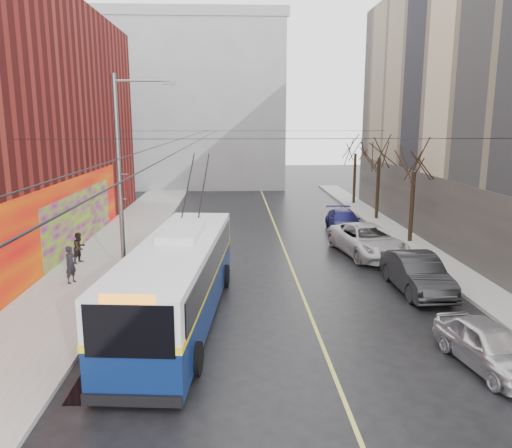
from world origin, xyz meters
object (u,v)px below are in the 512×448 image
at_px(parked_car_b, 417,273).
at_px(parked_car_d, 344,221).
at_px(tree_mid, 380,147).
at_px(pedestrian_a, 71,265).
at_px(tree_near, 415,158).
at_px(parked_car_c, 368,240).
at_px(tree_far, 356,144).
at_px(streetlight_pole, 123,172).
at_px(trolleybus, 178,279).
at_px(pedestrian_b, 80,248).
at_px(following_car, 190,226).
at_px(parked_car_a, 488,345).

bearing_deg(parked_car_b, parked_car_d, 91.36).
bearing_deg(tree_mid, parked_car_b, -99.86).
bearing_deg(pedestrian_a, tree_mid, -26.40).
height_order(tree_near, parked_car_c, tree_near).
bearing_deg(tree_mid, tree_far, 90.00).
bearing_deg(streetlight_pole, tree_near, 21.62).
relative_size(tree_near, pedestrian_a, 3.91).
relative_size(streetlight_pole, parked_car_b, 1.87).
relative_size(tree_far, parked_car_d, 1.38).
xyz_separation_m(tree_near, parked_car_d, (-3.20, 3.28, -4.28)).
xyz_separation_m(parked_car_b, parked_car_c, (-0.53, 5.84, 0.02)).
bearing_deg(parked_car_c, trolleybus, -146.14).
distance_m(tree_near, pedestrian_a, 19.14).
bearing_deg(pedestrian_b, pedestrian_a, -143.45).
bearing_deg(streetlight_pole, trolleybus, -60.68).
relative_size(streetlight_pole, following_car, 2.14).
bearing_deg(pedestrian_b, parked_car_a, -100.44).
bearing_deg(pedestrian_b, tree_mid, -32.66).
bearing_deg(pedestrian_a, parked_car_b, -70.59).
relative_size(tree_near, tree_mid, 0.96).
distance_m(streetlight_pole, tree_near, 16.28).
bearing_deg(following_car, tree_mid, 14.13).
distance_m(tree_near, parked_car_d, 6.27).
height_order(tree_mid, following_car, tree_mid).
bearing_deg(pedestrian_a, streetlight_pole, -40.06).
bearing_deg(pedestrian_b, following_car, -14.06).
height_order(tree_near, tree_far, tree_far).
distance_m(streetlight_pole, trolleybus, 6.71).
height_order(trolleybus, pedestrian_b, trolleybus).
bearing_deg(tree_far, parked_car_d, -106.62).
xyz_separation_m(tree_far, following_car, (-13.01, -12.03, -4.42)).
height_order(streetlight_pole, parked_car_b, streetlight_pole).
bearing_deg(parked_car_b, parked_car_a, -93.83).
height_order(trolleybus, pedestrian_a, trolleybus).
relative_size(tree_far, pedestrian_a, 4.02).
bearing_deg(pedestrian_a, following_car, -1.06).
bearing_deg(parked_car_d, streetlight_pole, -140.21).
bearing_deg(parked_car_c, parked_car_d, 80.53).
bearing_deg(streetlight_pole, following_car, 75.03).
bearing_deg(parked_car_b, streetlight_pole, 167.99).
distance_m(streetlight_pole, parked_car_a, 15.67).
bearing_deg(trolleybus, tree_near, 47.32).
distance_m(trolleybus, parked_car_c, 12.50).
bearing_deg(tree_near, streetlight_pole, -158.38).
height_order(parked_car_b, pedestrian_b, pedestrian_b).
bearing_deg(parked_car_b, pedestrian_a, 173.57).
distance_m(tree_mid, parked_car_d, 6.70).
relative_size(parked_car_b, pedestrian_b, 3.16).
bearing_deg(parked_car_d, pedestrian_a, -141.94).
bearing_deg(pedestrian_a, pedestrian_b, 34.96).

